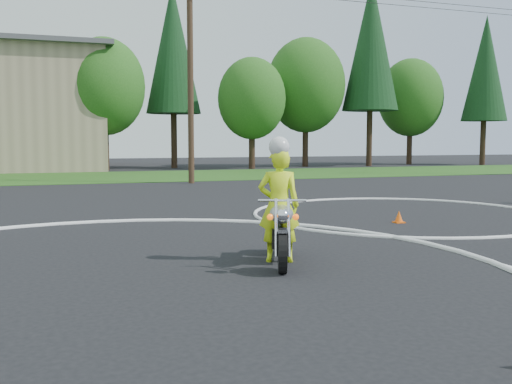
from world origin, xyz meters
name	(u,v)px	position (x,y,z in m)	size (l,w,h in m)	color
ground	(150,349)	(0.00, 0.00, 0.00)	(120.00, 120.00, 0.00)	black
grass_strip	(78,177)	(0.00, 27.00, 0.01)	(120.00, 10.00, 0.02)	#1E4714
course_markings	(235,252)	(2.17, 4.35, 0.01)	(19.05, 19.05, 0.12)	silver
primary_motorcycle	(281,230)	(2.63, 3.22, 0.55)	(1.03, 2.07, 1.13)	black
rider_primary_grp	(279,202)	(2.64, 3.36, 1.01)	(0.80, 0.66, 2.10)	#DEFF1A
traffic_cones	(234,287)	(1.30, 1.49, 0.14)	(14.84, 8.76, 0.30)	#FF5E0D
treeline	(281,78)	(14.78, 34.61, 6.62)	(38.20, 8.10, 14.52)	#382619
utility_poles	(190,72)	(5.00, 21.00, 5.20)	(41.60, 1.12, 10.00)	#473321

